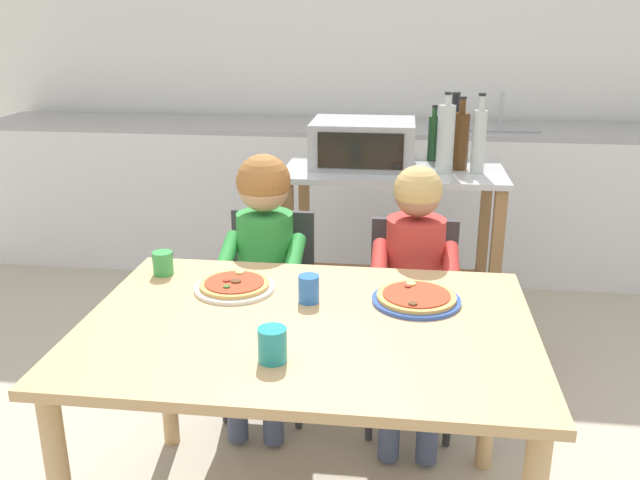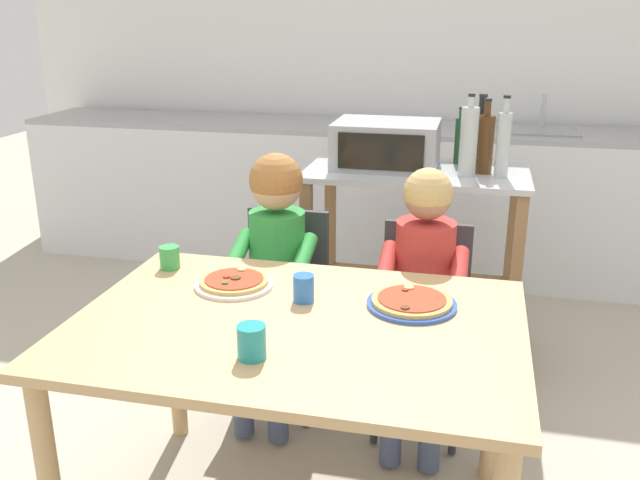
{
  "view_description": "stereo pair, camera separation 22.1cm",
  "coord_description": "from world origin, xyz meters",
  "px_view_note": "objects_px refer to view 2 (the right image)",
  "views": [
    {
      "loc": [
        0.26,
        -1.78,
        1.61
      ],
      "look_at": [
        0.0,
        0.3,
        0.89
      ],
      "focal_mm": 38.34,
      "sensor_mm": 36.0,
      "label": 1
    },
    {
      "loc": [
        0.48,
        -1.74,
        1.61
      ],
      "look_at": [
        0.0,
        0.3,
        0.89
      ],
      "focal_mm": 38.34,
      "sensor_mm": 36.0,
      "label": 2
    }
  ],
  "objects_px": {
    "dining_table": "(297,351)",
    "child_in_green_shirt": "(274,253)",
    "pizza_plate_blue_rimmed": "(412,302)",
    "bottle_clear_vinegar": "(460,139)",
    "drinking_cup_blue": "(304,288)",
    "bottle_squat_spirits": "(480,138)",
    "bottle_brown_beer": "(503,143)",
    "drinking_cup_teal": "(252,342)",
    "kitchen_island_cart": "(414,234)",
    "bottle_tall_green_wine": "(469,141)",
    "dining_chair_left": "(283,295)",
    "toaster_oven": "(386,144)",
    "pizza_plate_white": "(234,282)",
    "drinking_cup_green": "(170,257)",
    "child_in_red_shirt": "(422,280)",
    "dining_chair_right": "(423,313)",
    "bottle_slim_sauce": "(485,143)"
  },
  "relations": [
    {
      "from": "toaster_oven",
      "to": "pizza_plate_blue_rimmed",
      "type": "distance_m",
      "value": 1.19
    },
    {
      "from": "bottle_clear_vinegar",
      "to": "drinking_cup_green",
      "type": "relative_size",
      "value": 3.26
    },
    {
      "from": "dining_chair_right",
      "to": "drinking_cup_teal",
      "type": "bearing_deg",
      "value": -111.27
    },
    {
      "from": "drinking_cup_teal",
      "to": "drinking_cup_blue",
      "type": "bearing_deg",
      "value": 83.95
    },
    {
      "from": "dining_chair_right",
      "to": "drinking_cup_blue",
      "type": "height_order",
      "value": "drinking_cup_blue"
    },
    {
      "from": "bottle_brown_beer",
      "to": "child_in_red_shirt",
      "type": "relative_size",
      "value": 0.33
    },
    {
      "from": "pizza_plate_blue_rimmed",
      "to": "bottle_squat_spirits",
      "type": "bearing_deg",
      "value": 82.2
    },
    {
      "from": "dining_chair_left",
      "to": "pizza_plate_blue_rimmed",
      "type": "distance_m",
      "value": 0.87
    },
    {
      "from": "bottle_squat_spirits",
      "to": "dining_chair_left",
      "type": "xyz_separation_m",
      "value": [
        -0.75,
        -0.66,
        -0.57
      ]
    },
    {
      "from": "bottle_slim_sauce",
      "to": "dining_table",
      "type": "height_order",
      "value": "bottle_slim_sauce"
    },
    {
      "from": "bottle_clear_vinegar",
      "to": "dining_table",
      "type": "distance_m",
      "value": 1.57
    },
    {
      "from": "bottle_brown_beer",
      "to": "drinking_cup_blue",
      "type": "distance_m",
      "value": 1.27
    },
    {
      "from": "dining_chair_left",
      "to": "child_in_green_shirt",
      "type": "height_order",
      "value": "child_in_green_shirt"
    },
    {
      "from": "bottle_tall_green_wine",
      "to": "drinking_cup_teal",
      "type": "distance_m",
      "value": 1.57
    },
    {
      "from": "kitchen_island_cart",
      "to": "toaster_oven",
      "type": "relative_size",
      "value": 2.13
    },
    {
      "from": "bottle_clear_vinegar",
      "to": "bottle_slim_sauce",
      "type": "bearing_deg",
      "value": -57.44
    },
    {
      "from": "dining_table",
      "to": "child_in_green_shirt",
      "type": "xyz_separation_m",
      "value": [
        -0.27,
        0.65,
        0.06
      ]
    },
    {
      "from": "child_in_green_shirt",
      "to": "kitchen_island_cart",
      "type": "bearing_deg",
      "value": 53.62
    },
    {
      "from": "bottle_squat_spirits",
      "to": "dining_chair_left",
      "type": "relative_size",
      "value": 0.41
    },
    {
      "from": "dining_table",
      "to": "dining_chair_left",
      "type": "height_order",
      "value": "dining_chair_left"
    },
    {
      "from": "bottle_squat_spirits",
      "to": "drinking_cup_green",
      "type": "bearing_deg",
      "value": -132.79
    },
    {
      "from": "bottle_squat_spirits",
      "to": "drinking_cup_blue",
      "type": "xyz_separation_m",
      "value": [
        -0.5,
        -1.28,
        -0.26
      ]
    },
    {
      "from": "bottle_squat_spirits",
      "to": "pizza_plate_blue_rimmed",
      "type": "relative_size",
      "value": 1.19
    },
    {
      "from": "drinking_cup_blue",
      "to": "drinking_cup_teal",
      "type": "xyz_separation_m",
      "value": [
        -0.04,
        -0.38,
        0.0
      ]
    },
    {
      "from": "dining_table",
      "to": "pizza_plate_blue_rimmed",
      "type": "distance_m",
      "value": 0.38
    },
    {
      "from": "dining_chair_left",
      "to": "drinking_cup_teal",
      "type": "xyz_separation_m",
      "value": [
        0.21,
        -1.0,
        0.31
      ]
    },
    {
      "from": "bottle_squat_spirits",
      "to": "pizza_plate_white",
      "type": "height_order",
      "value": "bottle_squat_spirits"
    },
    {
      "from": "bottle_squat_spirits",
      "to": "drinking_cup_green",
      "type": "xyz_separation_m",
      "value": [
        -1.03,
        -1.11,
        -0.27
      ]
    },
    {
      "from": "kitchen_island_cart",
      "to": "bottle_tall_green_wine",
      "type": "xyz_separation_m",
      "value": [
        0.22,
        -0.08,
        0.46
      ]
    },
    {
      "from": "toaster_oven",
      "to": "drinking_cup_teal",
      "type": "height_order",
      "value": "toaster_oven"
    },
    {
      "from": "bottle_slim_sauce",
      "to": "drinking_cup_teal",
      "type": "distance_m",
      "value": 1.65
    },
    {
      "from": "dining_chair_left",
      "to": "pizza_plate_white",
      "type": "bearing_deg",
      "value": -90.01
    },
    {
      "from": "bottle_clear_vinegar",
      "to": "pizza_plate_blue_rimmed",
      "type": "bearing_deg",
      "value": -93.48
    },
    {
      "from": "dining_table",
      "to": "drinking_cup_teal",
      "type": "relative_size",
      "value": 14.32
    },
    {
      "from": "bottle_squat_spirits",
      "to": "dining_table",
      "type": "relative_size",
      "value": 0.25
    },
    {
      "from": "bottle_brown_beer",
      "to": "child_in_red_shirt",
      "type": "height_order",
      "value": "bottle_brown_beer"
    },
    {
      "from": "toaster_oven",
      "to": "drinking_cup_teal",
      "type": "xyz_separation_m",
      "value": [
        -0.13,
        -1.55,
        -0.23
      ]
    },
    {
      "from": "bottle_slim_sauce",
      "to": "child_in_red_shirt",
      "type": "height_order",
      "value": "bottle_slim_sauce"
    },
    {
      "from": "bottle_tall_green_wine",
      "to": "dining_chair_right",
      "type": "height_order",
      "value": "bottle_tall_green_wine"
    },
    {
      "from": "bottle_clear_vinegar",
      "to": "drinking_cup_blue",
      "type": "xyz_separation_m",
      "value": [
        -0.41,
        -1.33,
        -0.24
      ]
    },
    {
      "from": "bottle_squat_spirits",
      "to": "pizza_plate_blue_rimmed",
      "type": "height_order",
      "value": "bottle_squat_spirits"
    },
    {
      "from": "drinking_cup_green",
      "to": "drinking_cup_teal",
      "type": "xyz_separation_m",
      "value": [
        0.49,
        -0.55,
        0.01
      ]
    },
    {
      "from": "dining_table",
      "to": "pizza_plate_blue_rimmed",
      "type": "bearing_deg",
      "value": 29.91
    },
    {
      "from": "drinking_cup_teal",
      "to": "dining_chair_right",
      "type": "bearing_deg",
      "value": 68.73
    },
    {
      "from": "toaster_oven",
      "to": "dining_chair_left",
      "type": "relative_size",
      "value": 0.57
    },
    {
      "from": "bottle_squat_spirits",
      "to": "pizza_plate_white",
      "type": "xyz_separation_m",
      "value": [
        -0.75,
        -1.21,
        -0.29
      ]
    },
    {
      "from": "dining_chair_right",
      "to": "child_in_green_shirt",
      "type": "height_order",
      "value": "child_in_green_shirt"
    },
    {
      "from": "kitchen_island_cart",
      "to": "pizza_plate_blue_rimmed",
      "type": "bearing_deg",
      "value": -84.95
    },
    {
      "from": "dining_chair_left",
      "to": "drinking_cup_blue",
      "type": "height_order",
      "value": "drinking_cup_blue"
    },
    {
      "from": "dining_table",
      "to": "drinking_cup_teal",
      "type": "height_order",
      "value": "drinking_cup_teal"
    }
  ]
}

